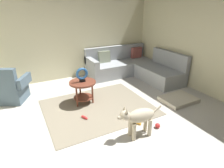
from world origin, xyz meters
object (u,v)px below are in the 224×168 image
at_px(sectional_couch, 134,68).
at_px(armchair, 10,89).
at_px(dog_toy_bone, 84,117).
at_px(dog_toy_rope, 136,122).
at_px(dog_toy_ball, 158,126).
at_px(side_table, 83,87).
at_px(dog_bed_mat, 178,99).
at_px(dog, 138,117).
at_px(torus_sculpture, 82,74).

bearing_deg(sectional_couch, armchair, -178.58).
xyz_separation_m(sectional_couch, dog_toy_bone, (-2.27, -1.61, -0.26)).
bearing_deg(dog_toy_rope, dog_toy_ball, -47.29).
xyz_separation_m(armchair, dog_toy_ball, (2.37, -2.45, -0.28)).
bearing_deg(dog_toy_ball, dog_toy_bone, 140.02).
relative_size(side_table, dog_toy_rope, 3.03).
bearing_deg(dog_toy_rope, armchair, 134.24).
bearing_deg(side_table, dog_toy_bone, -108.87).
height_order(dog_toy_ball, dog_toy_bone, dog_toy_ball).
height_order(sectional_couch, dog_toy_ball, sectional_couch).
bearing_deg(dog_toy_ball, armchair, 134.06).
bearing_deg(dog_toy_ball, side_table, 119.49).
xyz_separation_m(dog_bed_mat, dog_toy_ball, (-1.16, -0.60, 0.00)).
height_order(sectional_couch, side_table, sectional_couch).
bearing_deg(dog, side_table, 20.16).
height_order(side_table, dog_toy_rope, side_table).
distance_m(dog, dog_toy_rope, 0.51).
distance_m(sectional_couch, dog_toy_ball, 2.80).
xyz_separation_m(dog_bed_mat, dog_toy_bone, (-2.26, 0.33, -0.01)).
xyz_separation_m(dog_toy_ball, dog_toy_rope, (-0.28, 0.30, -0.02)).
height_order(armchair, torus_sculpture, armchair).
height_order(sectional_couch, armchair, same).
relative_size(dog, dog_toy_rope, 4.29).
relative_size(dog_toy_rope, dog_toy_bone, 1.10).
relative_size(dog_bed_mat, dog, 0.94).
bearing_deg(dog_toy_bone, dog_toy_rope, -37.13).
distance_m(torus_sculpture, dog_bed_mat, 2.36).
bearing_deg(armchair, dog, -25.57).
distance_m(dog_toy_ball, dog_toy_rope, 0.41).
height_order(dog, dog_toy_bone, dog).
relative_size(side_table, dog_toy_ball, 6.37).
height_order(side_table, dog_toy_ball, side_table).
relative_size(armchair, dog_toy_ball, 10.45).
height_order(armchair, dog_toy_bone, armchair).
bearing_deg(dog_toy_rope, sectional_couch, 57.31).
height_order(torus_sculpture, dog_toy_rope, torus_sculpture).
bearing_deg(armchair, torus_sculpture, -3.98).
xyz_separation_m(dog, dog_toy_ball, (0.47, 0.01, -0.33)).
distance_m(sectional_couch, dog_toy_bone, 2.79).
bearing_deg(armchair, side_table, -3.98).
bearing_deg(sectional_couch, torus_sculpture, -154.67).
bearing_deg(sectional_couch, side_table, -154.67).
distance_m(sectional_couch, armchair, 3.53).
bearing_deg(armchair, dog_toy_ball, -19.19).
xyz_separation_m(dog_toy_rope, dog_toy_bone, (-0.83, 0.63, 0.00)).
distance_m(side_table, dog_toy_bone, 0.78).
bearing_deg(dog_bed_mat, torus_sculpture, 154.56).
height_order(side_table, dog_bed_mat, side_table).
relative_size(dog_toy_ball, dog_toy_rope, 0.48).
relative_size(dog_bed_mat, dog_toy_bone, 4.44).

